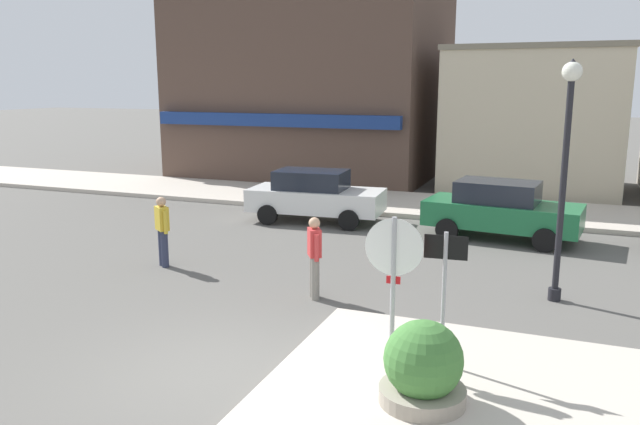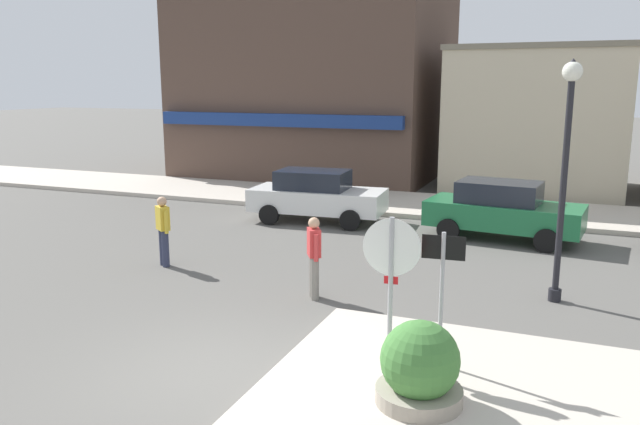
% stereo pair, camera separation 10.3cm
% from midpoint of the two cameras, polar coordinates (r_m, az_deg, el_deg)
% --- Properties ---
extents(ground_plane, '(160.00, 160.00, 0.00)m').
position_cam_midpoint_polar(ground_plane, '(9.36, -9.57, -14.42)').
color(ground_plane, '#5B5954').
extents(sidewalk_corner, '(6.40, 4.80, 0.15)m').
position_cam_midpoint_polar(sidewalk_corner, '(8.58, 16.74, -16.78)').
color(sidewalk_corner, beige).
rests_on(sidewalk_corner, ground).
extents(kerb_far, '(80.00, 4.00, 0.15)m').
position_cam_midpoint_polar(kerb_far, '(21.36, 9.07, 0.68)').
color(kerb_far, beige).
rests_on(kerb_far, ground).
extents(stop_sign, '(0.82, 0.09, 2.30)m').
position_cam_midpoint_polar(stop_sign, '(8.82, 6.40, -5.39)').
color(stop_sign, '#9E9EA3').
rests_on(stop_sign, ground).
extents(one_way_sign, '(0.60, 0.07, 2.10)m').
position_cam_midpoint_polar(one_way_sign, '(8.93, 10.96, -6.56)').
color(one_way_sign, '#9E9EA3').
rests_on(one_way_sign, ground).
extents(planter, '(1.10, 1.10, 1.23)m').
position_cam_midpoint_polar(planter, '(8.14, 9.02, -14.18)').
color(planter, gray).
rests_on(planter, ground).
extents(lamp_post, '(0.36, 0.36, 4.54)m').
position_cam_midpoint_polar(lamp_post, '(12.33, 21.36, 5.60)').
color(lamp_post, black).
rests_on(lamp_post, ground).
extents(parked_car_nearest, '(4.11, 2.10, 1.56)m').
position_cam_midpoint_polar(parked_car_nearest, '(18.77, -0.62, 1.60)').
color(parked_car_nearest, white).
rests_on(parked_car_nearest, ground).
extents(parked_car_second, '(4.16, 2.21, 1.56)m').
position_cam_midpoint_polar(parked_car_second, '(17.31, 16.05, 0.28)').
color(parked_car_second, '#1E6B3D').
rests_on(parked_car_second, ground).
extents(pedestrian_crossing_near, '(0.50, 0.39, 1.61)m').
position_cam_midpoint_polar(pedestrian_crossing_near, '(14.57, -14.41, -1.49)').
color(pedestrian_crossing_near, '#2D334C').
rests_on(pedestrian_crossing_near, ground).
extents(pedestrian_crossing_far, '(0.38, 0.51, 1.61)m').
position_cam_midpoint_polar(pedestrian_crossing_far, '(12.00, -0.76, -3.92)').
color(pedestrian_crossing_far, gray).
rests_on(pedestrian_crossing_far, ground).
extents(building_corner_shop, '(11.22, 9.41, 8.68)m').
position_cam_midpoint_polar(building_corner_shop, '(29.05, -0.44, 12.17)').
color(building_corner_shop, brown).
rests_on(building_corner_shop, ground).
extents(building_storefront_left_near, '(6.50, 5.98, 5.48)m').
position_cam_midpoint_polar(building_storefront_left_near, '(25.97, 18.78, 8.09)').
color(building_storefront_left_near, beige).
rests_on(building_storefront_left_near, ground).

